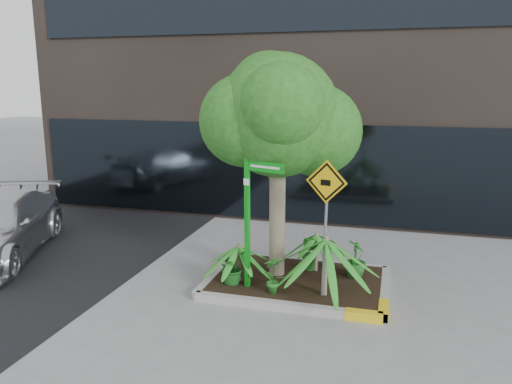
# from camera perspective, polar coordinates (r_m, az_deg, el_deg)

# --- Properties ---
(ground) EXTENTS (80.00, 80.00, 0.00)m
(ground) POSITION_cam_1_polar(r_m,az_deg,el_deg) (9.36, 3.15, -11.21)
(ground) COLOR gray
(ground) RESTS_ON ground
(planter) EXTENTS (3.35, 2.36, 0.15)m
(planter) POSITION_cam_1_polar(r_m,az_deg,el_deg) (9.52, 4.90, -10.14)
(planter) COLOR #9E9E99
(planter) RESTS_ON ground
(tree) EXTENTS (2.89, 2.56, 4.33)m
(tree) POSITION_cam_1_polar(r_m,az_deg,el_deg) (9.09, 2.56, 8.72)
(tree) COLOR gray
(tree) RESTS_ON ground
(palm_front) EXTENTS (1.20, 1.20, 1.34)m
(palm_front) POSITION_cam_1_polar(r_m,az_deg,el_deg) (8.55, 8.06, -5.38)
(palm_front) COLOR gray
(palm_front) RESTS_ON ground
(palm_left) EXTENTS (0.80, 0.80, 0.89)m
(palm_left) POSITION_cam_1_polar(r_m,az_deg,el_deg) (9.18, -2.02, -6.21)
(palm_left) COLOR gray
(palm_left) RESTS_ON ground
(palm_back) EXTENTS (0.87, 0.87, 0.97)m
(palm_back) POSITION_cam_1_polar(r_m,az_deg,el_deg) (9.71, 6.95, -4.88)
(palm_back) COLOR gray
(palm_back) RESTS_ON ground
(shrub_a) EXTENTS (0.77, 0.77, 0.64)m
(shrub_a) POSITION_cam_1_polar(r_m,az_deg,el_deg) (9.19, -2.72, -8.48)
(shrub_a) COLOR #1A5B1C
(shrub_a) RESTS_ON planter
(shrub_b) EXTENTS (0.51, 0.51, 0.71)m
(shrub_b) POSITION_cam_1_polar(r_m,az_deg,el_deg) (9.63, 11.32, -7.50)
(shrub_b) COLOR #1B5C1E
(shrub_b) RESTS_ON planter
(shrub_c) EXTENTS (0.51, 0.51, 0.70)m
(shrub_c) POSITION_cam_1_polar(r_m,az_deg,el_deg) (8.76, 2.02, -9.35)
(shrub_c) COLOR #247022
(shrub_c) RESTS_ON planter
(shrub_d) EXTENTS (0.55, 0.55, 0.71)m
(shrub_d) POSITION_cam_1_polar(r_m,az_deg,el_deg) (9.82, 6.29, -6.94)
(shrub_d) COLOR #21671E
(shrub_d) RESTS_ON planter
(street_sign_post) EXTENTS (0.76, 0.96, 2.70)m
(street_sign_post) POSITION_cam_1_polar(r_m,az_deg,el_deg) (8.70, -0.53, -1.39)
(street_sign_post) COLOR #0E9B19
(street_sign_post) RESTS_ON ground
(cattle_sign) EXTENTS (0.71, 0.21, 2.36)m
(cattle_sign) POSITION_cam_1_polar(r_m,az_deg,el_deg) (8.38, 7.99, -1.53)
(cattle_sign) COLOR slate
(cattle_sign) RESTS_ON ground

